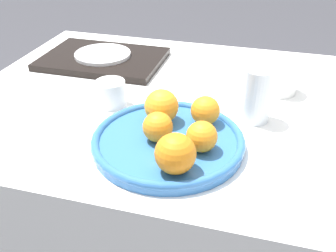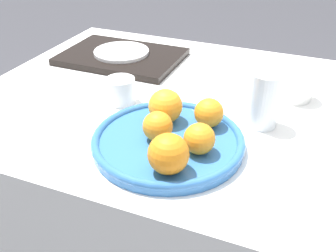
% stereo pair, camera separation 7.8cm
% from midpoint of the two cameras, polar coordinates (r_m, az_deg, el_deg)
% --- Properties ---
extents(table, '(1.24, 0.82, 0.71)m').
position_cam_midpoint_polar(table, '(1.18, 3.49, -12.13)').
color(table, white).
rests_on(table, ground_plane).
extents(fruit_platter, '(0.31, 0.31, 0.03)m').
position_cam_midpoint_polar(fruit_platter, '(0.80, -2.79, -2.28)').
color(fruit_platter, '#336BAD').
rests_on(fruit_platter, table).
extents(orange_0, '(0.06, 0.06, 0.06)m').
position_cam_midpoint_polar(orange_0, '(0.78, -4.37, -0.22)').
color(orange_0, orange).
rests_on(orange_0, fruit_platter).
extents(orange_1, '(0.06, 0.06, 0.06)m').
position_cam_midpoint_polar(orange_1, '(0.83, 2.78, 2.18)').
color(orange_1, orange).
rests_on(orange_1, fruit_platter).
extents(orange_2, '(0.07, 0.07, 0.07)m').
position_cam_midpoint_polar(orange_2, '(0.69, -2.17, -4.15)').
color(orange_2, orange).
rests_on(orange_2, fruit_platter).
extents(orange_3, '(0.07, 0.07, 0.07)m').
position_cam_midpoint_polar(orange_3, '(0.84, -3.61, 2.81)').
color(orange_3, orange).
rests_on(orange_3, fruit_platter).
extents(orange_4, '(0.06, 0.06, 0.06)m').
position_cam_midpoint_polar(orange_4, '(0.74, 1.95, -1.64)').
color(orange_4, orange).
rests_on(orange_4, fruit_platter).
extents(water_glass, '(0.07, 0.07, 0.12)m').
position_cam_midpoint_polar(water_glass, '(0.88, 10.34, 4.35)').
color(water_glass, silver).
rests_on(water_glass, table).
extents(serving_tray, '(0.35, 0.25, 0.02)m').
position_cam_midpoint_polar(serving_tray, '(1.22, -11.23, 9.47)').
color(serving_tray, black).
rests_on(serving_tray, table).
extents(side_plate, '(0.17, 0.17, 0.01)m').
position_cam_midpoint_polar(side_plate, '(1.22, -11.31, 10.13)').
color(side_plate, white).
rests_on(side_plate, serving_tray).
extents(cup_0, '(0.08, 0.08, 0.08)m').
position_cam_midpoint_polar(cup_0, '(1.03, 14.05, 6.70)').
color(cup_0, white).
rests_on(cup_0, table).
extents(cup_1, '(0.07, 0.07, 0.06)m').
position_cam_midpoint_polar(cup_1, '(0.96, -10.60, 4.64)').
color(cup_1, white).
rests_on(cup_1, table).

